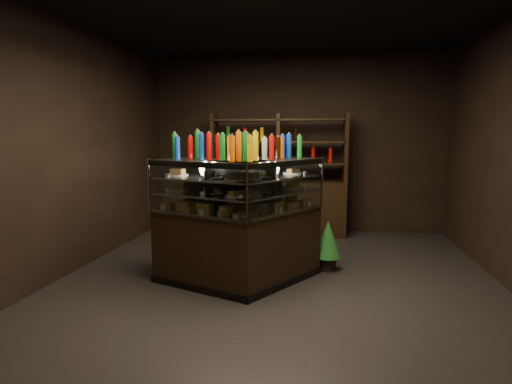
% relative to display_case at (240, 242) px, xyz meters
% --- Properties ---
extents(ground, '(5.00, 5.00, 0.00)m').
position_rel_display_case_xyz_m(ground, '(0.41, 0.23, -0.47)').
color(ground, black).
rests_on(ground, ground).
extents(room_shell, '(5.02, 5.02, 3.01)m').
position_rel_display_case_xyz_m(room_shell, '(0.41, 0.23, 1.47)').
color(room_shell, black).
rests_on(room_shell, ground).
extents(display_case, '(1.91, 1.43, 1.40)m').
position_rel_display_case_xyz_m(display_case, '(0.00, 0.00, 0.00)').
color(display_case, black).
rests_on(display_case, ground).
extents(food_display, '(1.58, 1.07, 0.43)m').
position_rel_display_case_xyz_m(food_display, '(0.00, -0.01, 0.58)').
color(food_display, '#BA9243').
rests_on(food_display, display_case).
extents(bottles_top, '(1.42, 0.93, 0.30)m').
position_rel_display_case_xyz_m(bottles_top, '(-0.00, 0.00, 1.06)').
color(bottles_top, '#D8590A').
rests_on(bottles_top, display_case).
extents(potted_conifer, '(0.33, 0.33, 0.70)m').
position_rel_display_case_xyz_m(potted_conifer, '(0.98, 0.59, -0.07)').
color(potted_conifer, black).
rests_on(potted_conifer, ground).
extents(back_shelving, '(2.23, 0.54, 2.00)m').
position_rel_display_case_xyz_m(back_shelving, '(0.17, 2.28, 0.14)').
color(back_shelving, black).
rests_on(back_shelving, ground).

